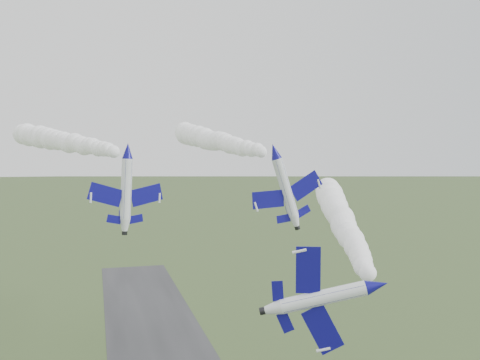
% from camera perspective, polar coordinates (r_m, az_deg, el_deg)
% --- Properties ---
extents(jet_lead, '(6.44, 11.98, 9.87)m').
position_cam_1_polar(jet_lead, '(51.94, 14.46, -10.86)').
color(jet_lead, white).
extents(smoke_trail_jet_lead, '(30.00, 72.89, 5.63)m').
position_cam_1_polar(smoke_trail_jet_lead, '(91.02, 10.49, -3.62)').
color(smoke_trail_jet_lead, white).
extents(jet_pair_left, '(10.37, 12.03, 3.06)m').
position_cam_1_polar(jet_pair_left, '(72.58, -11.86, 3.09)').
color(jet_pair_left, white).
extents(smoke_trail_jet_pair_left, '(23.31, 60.03, 4.70)m').
position_cam_1_polar(smoke_trail_jet_pair_left, '(104.82, -18.81, 4.02)').
color(smoke_trail_jet_pair_left, white).
extents(jet_pair_right, '(10.40, 13.10, 4.22)m').
position_cam_1_polar(jet_pair_right, '(76.65, 3.73, 3.10)').
color(jet_pair_right, white).
extents(smoke_trail_jet_pair_right, '(6.93, 72.32, 5.60)m').
position_cam_1_polar(smoke_trail_jet_pair_right, '(114.28, -2.94, 4.27)').
color(smoke_trail_jet_pair_right, white).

